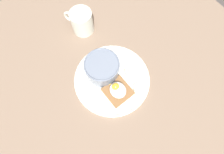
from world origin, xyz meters
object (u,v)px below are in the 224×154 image
banana_slice_back (137,88)px  coffee_mug (82,22)px  oatmeal_bowl (102,68)px  toast_slice (118,91)px  poached_egg (117,89)px  banana_slice_left (128,71)px  banana_slice_front (133,77)px  banana_slice_right (137,72)px

banana_slice_back → coffee_mug: size_ratio=0.37×
oatmeal_bowl → toast_slice: 10.05cm
poached_egg → banana_slice_left: 8.85cm
banana_slice_front → coffee_mug: 29.68cm
banana_slice_back → banana_slice_right: (-4.81, 3.90, -0.19)cm
coffee_mug → banana_slice_back: bearing=2.9°
toast_slice → poached_egg: 1.99cm
poached_egg → banana_slice_back: 7.57cm
banana_slice_back → coffee_mug: bearing=-177.1°
poached_egg → coffee_mug: size_ratio=0.73×
poached_egg → banana_slice_front: 8.12cm
banana_slice_left → banana_slice_front: bearing=-1.4°
banana_slice_right → coffee_mug: (-28.68, -5.59, 3.36)cm
poached_egg → banana_slice_left: (-3.61, 7.82, -2.02)cm
banana_slice_left → coffee_mug: coffee_mug is taller
toast_slice → banana_slice_right: bearing=99.9°
coffee_mug → poached_egg: bearing=-9.1°
banana_slice_back → toast_slice: bearing=-114.6°
banana_slice_left → banana_slice_back: size_ratio=1.06×
banana_slice_front → banana_slice_left: banana_slice_left is taller
banana_slice_back → oatmeal_bowl: bearing=-153.1°
banana_slice_front → banana_slice_left: 2.68cm
toast_slice → banana_slice_left: size_ratio=2.07×
toast_slice → poached_egg: size_ratio=1.12×
banana_slice_left → coffee_mug: (-26.66, -2.95, 3.22)cm
coffee_mug → banana_slice_left: bearing=6.3°
oatmeal_bowl → banana_slice_front: (8.47, 7.60, -3.07)cm
oatmeal_bowl → banana_slice_left: oatmeal_bowl is taller
oatmeal_bowl → banana_slice_left: bearing=52.9°
toast_slice → banana_slice_right: size_ratio=1.90×
poached_egg → banana_slice_back: bearing=63.8°
oatmeal_bowl → banana_slice_right: (7.81, 10.30, -3.01)cm
banana_slice_right → coffee_mug: bearing=-169.0°
banana_slice_left → toast_slice: bearing=-63.7°
poached_egg → banana_slice_right: size_ratio=1.70×
banana_slice_front → banana_slice_back: bearing=-16.0°
banana_slice_back → banana_slice_right: size_ratio=0.87×
banana_slice_front → banana_slice_right: bearing=103.6°
poached_egg → banana_slice_right: 10.79cm
oatmeal_bowl → coffee_mug: (-20.87, 4.71, 0.35)cm
poached_egg → coffee_mug: (-30.26, 4.87, 1.20)cm
oatmeal_bowl → banana_slice_back: oatmeal_bowl is taller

